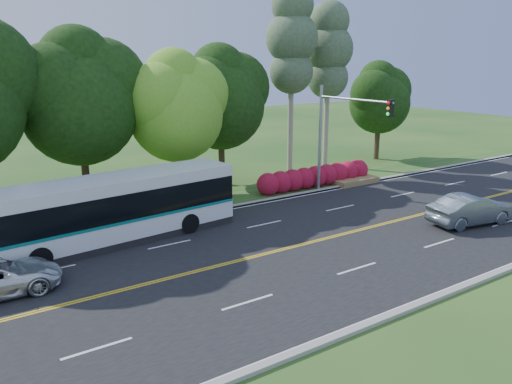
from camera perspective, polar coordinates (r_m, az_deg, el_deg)
ground at (r=24.57m, az=6.54°, el=-5.70°), size 120.00×120.00×0.00m
road at (r=24.57m, az=6.55°, el=-5.68°), size 60.00×14.00×0.02m
curb_north at (r=30.07m, az=-2.18°, el=-1.56°), size 60.00×0.30×0.15m
curb_south at (r=20.07m, az=19.95°, el=-11.27°), size 60.00×0.30×0.15m
grass_verge at (r=31.62m, az=-3.92°, el=-0.80°), size 60.00×4.00×0.10m
lane_markings at (r=24.51m, az=6.38°, el=-5.70°), size 57.60×13.82×0.00m
tree_row at (r=31.28m, az=-15.47°, el=10.97°), size 44.70×9.10×13.84m
bougainvillea_hedge at (r=34.78m, az=7.11°, el=1.73°), size 9.50×2.25×1.50m
traffic_signal at (r=31.60m, az=9.63°, el=7.58°), size 0.42×6.10×7.00m
transit_bus at (r=24.92m, az=-15.93°, el=-2.01°), size 12.43×3.87×3.20m
sedan at (r=29.10m, az=23.40°, el=-1.86°), size 5.08×2.52×1.60m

